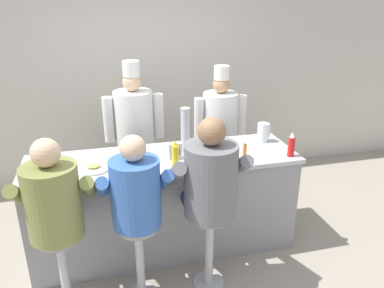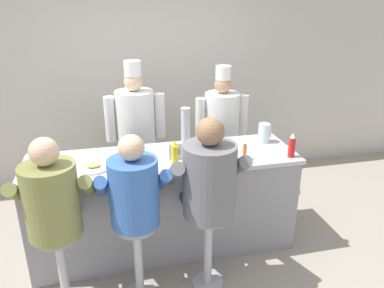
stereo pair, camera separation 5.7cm
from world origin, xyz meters
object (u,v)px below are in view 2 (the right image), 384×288
(mustard_bottle_yellow, at_px, (175,154))
(water_pitcher_clear, at_px, (264,133))
(cereal_bowl, at_px, (136,170))
(coffee_mug_blue, at_px, (209,149))
(diner_seated_olive, at_px, (53,204))
(cook_in_whites_far, at_px, (222,128))
(napkin_dispenser_chrome, at_px, (175,151))
(cook_in_whites_near, at_px, (136,130))
(diner_seated_blue, at_px, (134,196))
(diner_seated_grey, at_px, (208,183))
(breakfast_plate, at_px, (94,167))
(hot_sauce_bottle_orange, at_px, (245,152))
(ketchup_bottle_red, at_px, (292,146))
(cup_stack_steel, at_px, (186,130))

(mustard_bottle_yellow, relative_size, water_pitcher_clear, 1.21)
(cereal_bowl, bearing_deg, coffee_mug_blue, 18.92)
(diner_seated_olive, bearing_deg, cook_in_whites_far, 39.92)
(water_pitcher_clear, bearing_deg, napkin_dispenser_chrome, -167.95)
(cook_in_whites_near, bearing_deg, diner_seated_blue, -95.95)
(diner_seated_olive, bearing_deg, napkin_dispenser_chrome, 28.82)
(napkin_dispenser_chrome, distance_m, diner_seated_grey, 0.58)
(breakfast_plate, relative_size, cook_in_whites_near, 0.16)
(mustard_bottle_yellow, distance_m, diner_seated_grey, 0.46)
(coffee_mug_blue, bearing_deg, hot_sauce_bottle_orange, -33.71)
(breakfast_plate, xyz_separation_m, coffee_mug_blue, (1.04, 0.08, 0.03))
(mustard_bottle_yellow, bearing_deg, diner_seated_grey, -65.30)
(napkin_dispenser_chrome, distance_m, diner_seated_blue, 0.70)
(ketchup_bottle_red, relative_size, cook_in_whites_near, 0.14)
(water_pitcher_clear, height_order, napkin_dispenser_chrome, water_pitcher_clear)
(napkin_dispenser_chrome, bearing_deg, water_pitcher_clear, 12.05)
(ketchup_bottle_red, distance_m, diner_seated_grey, 0.95)
(cereal_bowl, distance_m, napkin_dispenser_chrome, 0.43)
(diner_seated_blue, distance_m, cook_in_whites_near, 1.50)
(breakfast_plate, distance_m, diner_seated_grey, 1.01)
(ketchup_bottle_red, distance_m, cup_stack_steel, 0.98)
(cereal_bowl, relative_size, cook_in_whites_far, 0.09)
(ketchup_bottle_red, height_order, mustard_bottle_yellow, ketchup_bottle_red)
(mustard_bottle_yellow, distance_m, coffee_mug_blue, 0.40)
(cereal_bowl, xyz_separation_m, coffee_mug_blue, (0.70, 0.24, 0.02))
(breakfast_plate, height_order, cup_stack_steel, cup_stack_steel)
(breakfast_plate, distance_m, napkin_dispenser_chrome, 0.72)
(cook_in_whites_far, bearing_deg, diner_seated_grey, -111.52)
(diner_seated_olive, bearing_deg, cook_in_whites_near, 63.65)
(water_pitcher_clear, height_order, cook_in_whites_near, cook_in_whites_near)
(hot_sauce_bottle_orange, height_order, diner_seated_grey, diner_seated_grey)
(cereal_bowl, distance_m, diner_seated_blue, 0.35)
(diner_seated_grey, relative_size, cook_in_whites_far, 0.94)
(napkin_dispenser_chrome, relative_size, cook_in_whites_far, 0.09)
(mustard_bottle_yellow, xyz_separation_m, water_pitcher_clear, (0.98, 0.35, -0.01))
(mustard_bottle_yellow, bearing_deg, cup_stack_steel, 61.30)
(ketchup_bottle_red, xyz_separation_m, cereal_bowl, (-1.42, -0.00, -0.08))
(cereal_bowl, xyz_separation_m, diner_seated_olive, (-0.63, -0.34, -0.05))
(cereal_bowl, relative_size, diner_seated_grey, 0.09)
(diner_seated_blue, xyz_separation_m, cook_in_whites_far, (1.15, 1.45, -0.04))
(diner_seated_olive, bearing_deg, cereal_bowl, 28.52)
(diner_seated_blue, bearing_deg, breakfast_plate, 120.76)
(mustard_bottle_yellow, relative_size, hot_sauce_bottle_orange, 1.60)
(hot_sauce_bottle_orange, height_order, coffee_mug_blue, hot_sauce_bottle_orange)
(ketchup_bottle_red, relative_size, breakfast_plate, 0.86)
(napkin_dispenser_chrome, bearing_deg, diner_seated_grey, -73.90)
(cook_in_whites_far, bearing_deg, mustard_bottle_yellow, -125.98)
(diner_seated_grey, bearing_deg, cook_in_whites_far, 68.48)
(napkin_dispenser_chrome, height_order, diner_seated_blue, diner_seated_blue)
(water_pitcher_clear, relative_size, breakfast_plate, 0.71)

